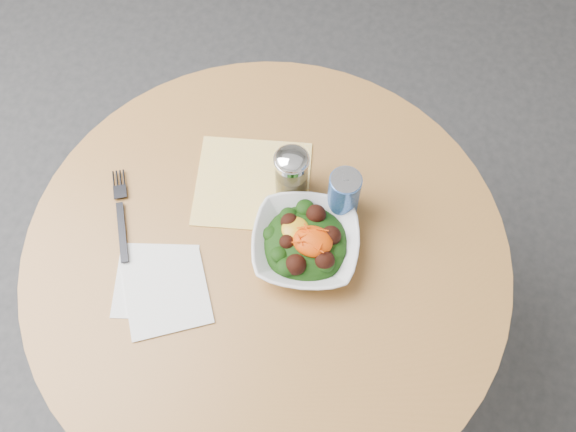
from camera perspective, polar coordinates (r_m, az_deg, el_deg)
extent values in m
plane|color=#323234|center=(1.89, -1.25, -12.43)|extent=(6.00, 6.00, 0.00)
cylinder|color=black|center=(1.88, -1.26, -12.31)|extent=(0.52, 0.52, 0.03)
cylinder|color=black|center=(1.55, -1.51, -9.13)|extent=(0.10, 0.10, 0.71)
cylinder|color=#BC8244|center=(1.20, -1.93, -3.64)|extent=(0.90, 0.90, 0.04)
cube|color=#F5B30C|center=(1.25, -3.16, 2.93)|extent=(0.25, 0.23, 0.00)
cube|color=white|center=(1.18, -11.67, -5.65)|extent=(0.17, 0.17, 0.00)
cube|color=white|center=(1.17, -10.72, -6.85)|extent=(0.20, 0.20, 0.00)
imported|color=silver|center=(1.16, 1.56, -2.49)|extent=(0.22, 0.22, 0.05)
ellipsoid|color=black|center=(1.16, 1.56, -2.51)|extent=(0.16, 0.16, 0.06)
ellipsoid|color=orange|center=(1.15, 0.65, -1.17)|extent=(0.05, 0.05, 0.02)
ellipsoid|color=#ED3B05|center=(1.13, 2.20, -2.26)|extent=(0.07, 0.06, 0.03)
cube|color=black|center=(1.23, -14.53, -1.40)|extent=(0.06, 0.12, 0.00)
cube|color=black|center=(1.28, -14.75, 2.63)|extent=(0.05, 0.07, 0.00)
cylinder|color=silver|center=(1.20, 0.31, 3.63)|extent=(0.06, 0.06, 0.09)
cylinder|color=olive|center=(1.22, 0.30, 3.14)|extent=(0.05, 0.05, 0.05)
cylinder|color=silver|center=(1.15, 0.32, 4.93)|extent=(0.07, 0.07, 0.01)
ellipsoid|color=silver|center=(1.15, 0.32, 5.08)|extent=(0.06, 0.06, 0.03)
cylinder|color=navy|center=(1.18, 4.97, 1.88)|extent=(0.06, 0.06, 0.11)
cylinder|color=#B3B4BB|center=(1.13, 5.18, 3.24)|extent=(0.06, 0.06, 0.00)
cube|color=#B3B4BB|center=(1.13, 5.17, 3.61)|extent=(0.01, 0.02, 0.00)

